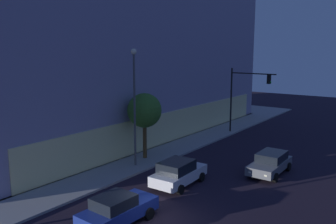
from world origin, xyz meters
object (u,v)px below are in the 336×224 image
object	(u,v)px
car_blue	(118,209)
sidewalk_tree	(144,111)
traffic_light_far_corner	(244,90)
car_grey	(270,163)
car_white	(178,173)
modern_building	(92,45)
street_lamp_sidewalk	(134,94)

from	to	relation	value
car_blue	sidewalk_tree	bearing A→B (deg)	33.02
traffic_light_far_corner	car_grey	xyz separation A→B (m)	(-10.03, -6.78, -3.94)
traffic_light_far_corner	car_white	world-z (taller)	traffic_light_far_corner
traffic_light_far_corner	car_grey	distance (m)	12.73
modern_building	car_grey	distance (m)	24.37
sidewalk_tree	car_blue	xyz separation A→B (m)	(-9.21, -5.99, -3.26)
modern_building	car_blue	size ratio (longest dim) A/B	8.71
traffic_light_far_corner	car_grey	bearing A→B (deg)	-145.95
sidewalk_tree	car_grey	world-z (taller)	sidewalk_tree
car_blue	car_grey	size ratio (longest dim) A/B	0.96
sidewalk_tree	car_blue	distance (m)	11.46
sidewalk_tree	car_blue	bearing A→B (deg)	-146.98
car_blue	car_grey	bearing A→B (deg)	-16.18
sidewalk_tree	car_white	world-z (taller)	sidewalk_tree
modern_building	traffic_light_far_corner	distance (m)	17.79
street_lamp_sidewalk	car_white	bearing A→B (deg)	-102.55
sidewalk_tree	car_grey	size ratio (longest dim) A/B	1.18
modern_building	car_grey	bearing A→B (deg)	-98.29
street_lamp_sidewalk	car_grey	size ratio (longest dim) A/B	1.94
modern_building	car_white	xyz separation A→B (m)	(-9.11, -18.45, -8.62)
modern_building	car_blue	world-z (taller)	modern_building
street_lamp_sidewalk	car_white	size ratio (longest dim) A/B	2.00
car_grey	sidewalk_tree	bearing A→B (deg)	106.81
car_grey	traffic_light_far_corner	bearing A→B (deg)	34.05
car_blue	car_white	xyz separation A→B (m)	(6.25, 0.58, 0.05)
car_grey	street_lamp_sidewalk	bearing A→B (deg)	118.38
modern_building	sidewalk_tree	xyz separation A→B (m)	(-6.15, -13.05, -5.42)
modern_building	car_white	bearing A→B (deg)	-116.28
street_lamp_sidewalk	car_white	world-z (taller)	street_lamp_sidewalk
car_grey	car_white	bearing A→B (deg)	144.97
car_blue	car_grey	world-z (taller)	car_blue
modern_building	traffic_light_far_corner	bearing A→B (deg)	-66.82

